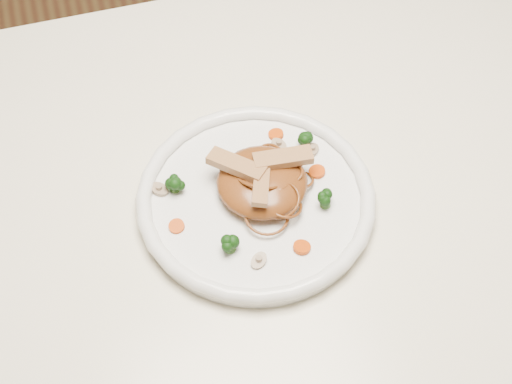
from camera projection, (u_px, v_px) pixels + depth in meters
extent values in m
plane|color=#56311D|center=(266.00, 384.00, 1.59)|extent=(4.00, 4.00, 0.00)
cube|color=#EFE6CB|center=(271.00, 184.00, 1.00)|extent=(1.20, 0.80, 0.04)
cylinder|color=brown|center=(459.00, 111.00, 1.59)|extent=(0.06, 0.06, 0.71)
cylinder|color=white|center=(256.00, 202.00, 0.95)|extent=(0.38, 0.38, 0.02)
ellipsoid|color=brown|center=(262.00, 182.00, 0.94)|extent=(0.16, 0.16, 0.04)
cube|color=tan|center=(283.00, 158.00, 0.93)|extent=(0.08, 0.03, 0.01)
cube|color=tan|center=(236.00, 165.00, 0.92)|extent=(0.07, 0.07, 0.01)
cube|color=tan|center=(261.00, 186.00, 0.90)|extent=(0.04, 0.06, 0.01)
cylinder|color=#CE4007|center=(276.00, 134.00, 1.00)|extent=(0.02, 0.02, 0.00)
cylinder|color=#CE4007|center=(177.00, 226.00, 0.91)|extent=(0.02, 0.02, 0.00)
cylinder|color=#CE4007|center=(317.00, 172.00, 0.96)|extent=(0.03, 0.03, 0.00)
cylinder|color=#CE4007|center=(221.00, 159.00, 0.98)|extent=(0.02, 0.02, 0.00)
cylinder|color=#CE4007|center=(302.00, 247.00, 0.90)|extent=(0.02, 0.02, 0.00)
cylinder|color=tan|center=(259.00, 261.00, 0.88)|extent=(0.03, 0.03, 0.01)
cylinder|color=tan|center=(312.00, 150.00, 0.99)|extent=(0.03, 0.03, 0.01)
cylinder|color=tan|center=(159.00, 189.00, 0.95)|extent=(0.04, 0.04, 0.01)
cylinder|color=tan|center=(279.00, 145.00, 0.99)|extent=(0.03, 0.03, 0.01)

